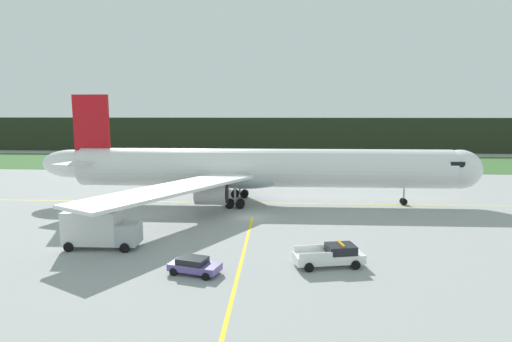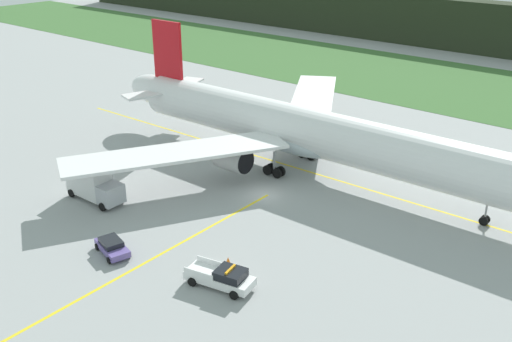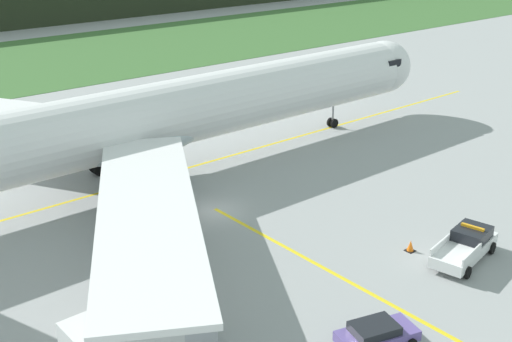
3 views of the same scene
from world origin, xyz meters
name	(u,v)px [view 1 (image 1 of 3)]	position (x,y,z in m)	size (l,w,h in m)	color
ground	(249,217)	(0.00, 0.00, 0.00)	(320.00, 320.00, 0.00)	#969999
grass_verge	(269,162)	(0.00, 56.36, 0.02)	(320.00, 35.04, 0.04)	#39642F
distant_tree_line	(274,135)	(0.00, 86.63, 5.48)	(288.00, 6.17, 10.95)	#232C1C
taxiway_centerline_main	(263,203)	(1.23, 8.21, 0.00)	(82.10, 0.30, 0.01)	yellow
taxiway_centerline_spur	(239,271)	(0.86, -17.15, 0.00)	(34.69, 0.30, 0.01)	yellow
airliner	(257,169)	(0.47, 8.20, 4.86)	(61.24, 49.95, 15.12)	white
ops_pickup_truck	(331,255)	(8.38, -15.43, 0.91)	(6.05, 3.32, 1.94)	white
catering_truck	(99,229)	(-12.86, -12.47, 1.88)	(7.00, 2.83, 3.73)	#ADAFB7
staff_car	(194,265)	(-2.61, -17.97, 0.70)	(4.35, 2.84, 1.30)	#635099
apron_cone	(307,250)	(6.52, -12.69, 0.36)	(0.58, 0.58, 0.73)	black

